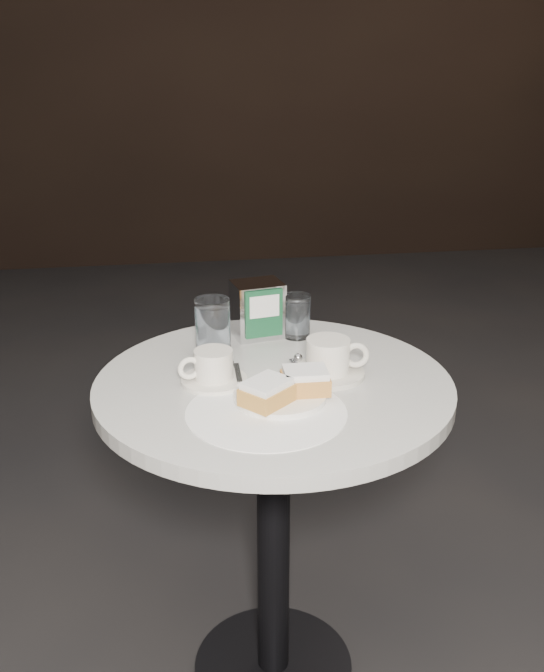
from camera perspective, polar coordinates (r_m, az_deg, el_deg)
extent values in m
plane|color=black|center=(1.90, 0.10, -24.21)|extent=(7.00, 7.00, 0.00)
cube|color=black|center=(4.82, -6.81, 23.06)|extent=(6.00, 0.10, 3.00)
cylinder|color=black|center=(1.89, 0.10, -23.89)|extent=(0.36, 0.36, 0.03)
cylinder|color=black|center=(1.66, 0.11, -15.38)|extent=(0.07, 0.07, 0.70)
cylinder|color=silver|center=(1.47, 0.12, -3.92)|extent=(0.70, 0.70, 0.03)
cylinder|color=white|center=(1.34, -0.44, -5.80)|extent=(0.30, 0.30, 0.00)
cylinder|color=white|center=(1.38, 0.61, -4.63)|extent=(0.23, 0.23, 0.01)
cube|color=gold|center=(1.34, -0.40, -4.51)|extent=(0.11, 0.11, 0.03)
cube|color=white|center=(1.33, -0.40, -3.65)|extent=(0.10, 0.10, 0.01)
cube|color=gold|center=(1.38, 2.55, -3.62)|extent=(0.09, 0.07, 0.03)
cube|color=white|center=(1.37, 2.57, -2.78)|extent=(0.08, 0.06, 0.01)
cylinder|color=white|center=(1.46, -4.43, -3.38)|extent=(0.16, 0.16, 0.01)
cylinder|color=white|center=(1.44, -4.47, -2.17)|extent=(0.09, 0.09, 0.06)
cylinder|color=#875D4A|center=(1.43, -4.50, -1.30)|extent=(0.08, 0.08, 0.00)
torus|color=white|center=(1.43, -6.31, -2.46)|extent=(0.05, 0.02, 0.05)
cube|color=#B4B4B8|center=(1.47, -2.61, -2.82)|extent=(0.01, 0.09, 0.00)
sphere|color=#AEAFB3|center=(1.50, -3.20, -2.08)|extent=(0.02, 0.02, 0.02)
cylinder|color=beige|center=(1.48, 4.24, -2.83)|extent=(0.17, 0.17, 0.01)
cylinder|color=white|center=(1.47, 4.28, -1.47)|extent=(0.10, 0.10, 0.07)
cylinder|color=#865D49|center=(1.46, 4.31, -0.49)|extent=(0.09, 0.09, 0.00)
torus|color=silver|center=(1.47, 6.42, -1.46)|extent=(0.05, 0.02, 0.05)
cube|color=#BBBBC0|center=(1.48, 2.08, -2.56)|extent=(0.02, 0.10, 0.00)
sphere|color=#B3B3B7|center=(1.52, 2.00, -1.67)|extent=(0.02, 0.02, 0.02)
cylinder|color=white|center=(1.57, -4.53, 0.74)|extent=(0.08, 0.08, 0.12)
cylinder|color=white|center=(1.57, -4.53, 0.59)|extent=(0.07, 0.07, 0.10)
cylinder|color=silver|center=(1.66, 1.89, 1.54)|extent=(0.07, 0.07, 0.10)
cylinder|color=silver|center=(1.66, 1.89, 1.42)|extent=(0.06, 0.06, 0.08)
cube|color=silver|center=(1.66, -1.12, 2.05)|extent=(0.12, 0.10, 0.12)
cube|color=#17502E|center=(1.62, -0.60, 1.69)|extent=(0.08, 0.02, 0.11)
cube|color=white|center=(1.61, -0.57, 2.25)|extent=(0.07, 0.01, 0.05)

